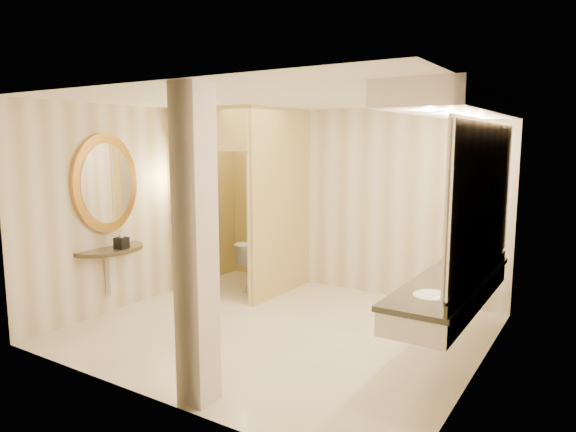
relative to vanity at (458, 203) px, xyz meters
name	(u,v)px	position (x,y,z in m)	size (l,w,h in m)	color
floor	(280,329)	(-1.98, -0.16, -1.63)	(4.50, 4.50, 0.00)	white
ceiling	(279,99)	(-1.98, -0.16, 1.07)	(4.50, 4.50, 0.00)	white
wall_back	(353,201)	(-1.98, 1.84, -0.28)	(4.50, 0.02, 2.70)	silver
wall_front	(148,247)	(-1.98, -2.16, -0.28)	(4.50, 0.02, 2.70)	silver
wall_left	(145,205)	(-4.23, -0.16, -0.28)	(0.02, 4.00, 2.70)	silver
wall_right	(482,237)	(0.27, -0.16, -0.28)	(0.02, 4.00, 2.70)	silver
toilet_closet	(252,201)	(-3.09, 0.81, -0.24)	(1.50, 1.55, 2.70)	#EEDD7C
wall_sconce	(183,177)	(-3.90, 0.27, 0.10)	(0.14, 0.14, 0.42)	gold
vanity	(458,203)	(0.00, 0.00, 0.00)	(0.75, 2.67, 2.09)	silver
console_shelf	(106,211)	(-4.19, -0.84, -0.29)	(0.97, 0.97, 1.94)	black
pillar	(196,248)	(-1.63, -1.96, -0.28)	(0.27, 0.27, 2.70)	silver
tissue_box	(122,243)	(-3.97, -0.80, -0.68)	(0.14, 0.14, 0.14)	black
toilet	(260,264)	(-3.18, 1.12, -1.25)	(0.42, 0.74, 0.75)	white
soap_bottle_a	(454,265)	(-0.08, 0.30, -0.69)	(0.06, 0.06, 0.12)	beige
soap_bottle_b	(461,265)	(-0.03, 0.36, -0.70)	(0.09, 0.09, 0.11)	silver
soap_bottle_c	(458,261)	(-0.05, 0.33, -0.65)	(0.08, 0.08, 0.21)	#C6B28C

